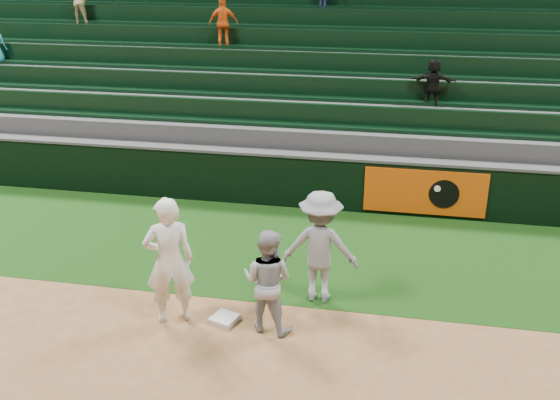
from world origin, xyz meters
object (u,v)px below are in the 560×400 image
(first_base, at_px, (225,319))
(first_baseman, at_px, (169,261))
(base_coach, at_px, (320,247))
(baserunner, at_px, (268,281))

(first_base, distance_m, first_baseman, 1.30)
(first_base, height_order, first_baseman, first_baseman)
(first_baseman, distance_m, base_coach, 2.44)
(base_coach, bearing_deg, first_baseman, 25.87)
(first_baseman, relative_size, baserunner, 1.26)
(first_baseman, bearing_deg, first_base, 161.94)
(first_baseman, height_order, base_coach, first_baseman)
(first_baseman, xyz_separation_m, base_coach, (2.19, 1.06, -0.08))
(first_base, height_order, baserunner, baserunner)
(first_baseman, distance_m, baserunner, 1.54)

